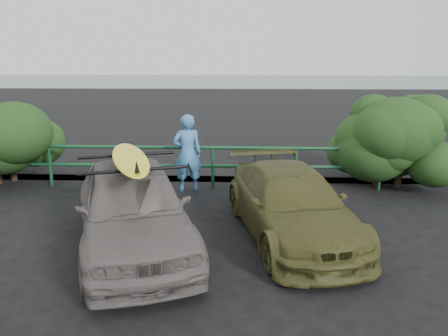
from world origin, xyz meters
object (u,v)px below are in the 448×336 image
at_px(sedan, 133,207).
at_px(surfboard, 130,158).
at_px(olive_vehicle, 291,204).
at_px(man, 187,153).
at_px(guardrail, 172,167).

relative_size(sedan, surfboard, 1.67).
bearing_deg(olive_vehicle, man, 117.19).
bearing_deg(olive_vehicle, guardrail, 119.33).
distance_m(guardrail, olive_vehicle, 3.86).
bearing_deg(sedan, olive_vehicle, -5.25).
bearing_deg(guardrail, sedan, -91.16).
relative_size(guardrail, man, 7.60).
bearing_deg(surfboard, guardrail, 69.43).
bearing_deg(man, surfboard, 68.19).
distance_m(man, surfboard, 3.35).
xyz_separation_m(sedan, olive_vehicle, (2.64, 0.67, -0.13)).
bearing_deg(surfboard, man, 61.78).
distance_m(olive_vehicle, surfboard, 2.88).
relative_size(guardrail, sedan, 3.28).
distance_m(guardrail, man, 0.66).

